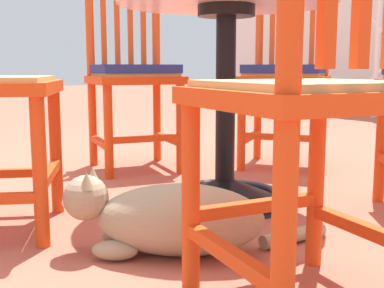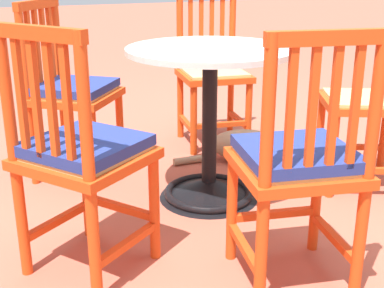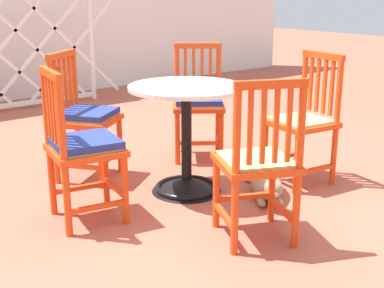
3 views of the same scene
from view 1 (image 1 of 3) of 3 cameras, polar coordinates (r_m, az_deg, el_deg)
name	(u,v)px [view 1 (image 1 of 3)]	position (r m, az deg, el deg)	size (l,w,h in m)	color
ground_plane	(154,207)	(1.79, -4.30, -7.18)	(24.00, 24.00, 0.00)	#AD5642
cafe_table	(225,125)	(1.80, 3.80, 2.12)	(0.76, 0.76, 0.73)	black
orange_chair_at_corner	(133,77)	(2.44, -6.75, 7.62)	(0.47, 0.47, 0.91)	#D64214
orange_chair_facing_out	(317,97)	(0.98, 14.01, 5.19)	(0.45, 0.45, 0.91)	#D64214
orange_chair_tucked_in	(286,76)	(2.53, 10.61, 7.56)	(0.56, 0.56, 0.91)	#D64214
tabby_cat	(167,219)	(1.33, -2.91, -8.52)	(0.42, 0.69, 0.23)	#9E896B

